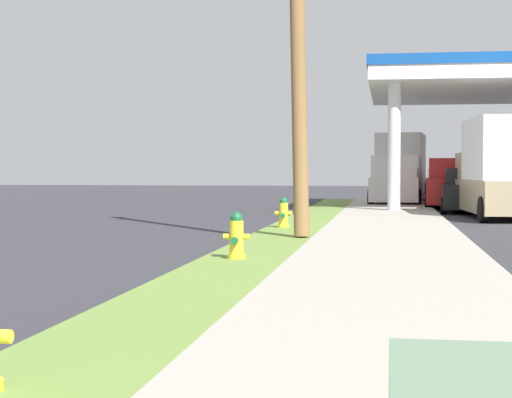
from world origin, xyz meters
name	(u,v)px	position (x,y,z in m)	size (l,w,h in m)	color
fire_hydrant_second	(236,238)	(0.60, 12.01, 0.45)	(0.42, 0.38, 0.74)	yellow
fire_hydrant_third	(284,214)	(0.45, 19.34, 0.45)	(0.42, 0.37, 0.74)	yellow
car_black_by_near_pump	(468,192)	(5.80, 30.17, 0.72)	(2.13, 4.58, 1.57)	black
car_silver_by_far_pump	(445,186)	(5.68, 40.67, 0.72)	(1.94, 4.50, 1.57)	#BCBCC1
truck_tan_at_forecourt	(500,171)	(6.44, 26.46, 1.49)	(2.53, 6.52, 3.11)	tan
truck_white_on_apron	(400,171)	(3.48, 36.77, 1.49)	(2.68, 6.56, 3.11)	white
truck_red_at_far_bay	(453,185)	(5.54, 33.55, 0.91)	(2.46, 5.52, 1.97)	red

